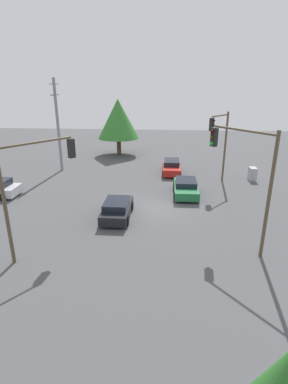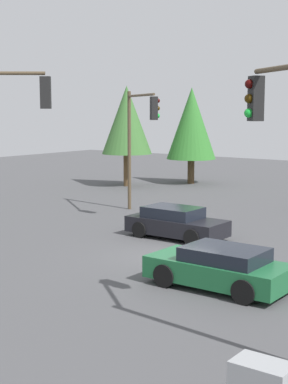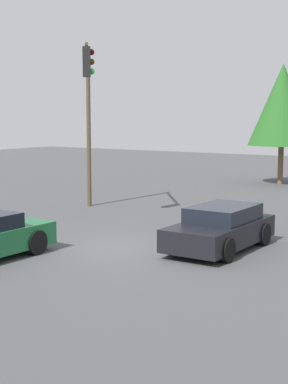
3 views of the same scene
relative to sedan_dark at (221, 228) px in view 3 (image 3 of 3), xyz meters
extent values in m
plane|color=#4C4C4F|center=(1.53, -2.42, -0.62)|extent=(80.00, 80.00, 0.00)
cube|color=black|center=(0.05, 0.00, -0.12)|extent=(4.08, 1.77, 0.64)
cube|color=black|center=(-0.16, 0.00, 0.43)|extent=(2.24, 1.56, 0.45)
cylinder|color=black|center=(1.31, 0.84, -0.29)|extent=(0.67, 0.22, 0.67)
cylinder|color=black|center=(1.31, -0.84, -0.29)|extent=(0.67, 0.22, 0.67)
cylinder|color=black|center=(-1.22, 0.84, -0.29)|extent=(0.67, 0.22, 0.67)
cylinder|color=black|center=(-1.22, -0.84, -0.29)|extent=(0.67, 0.22, 0.67)
cylinder|color=black|center=(3.49, -4.02, -0.27)|extent=(0.70, 0.22, 0.70)
cylinder|color=brown|center=(-4.28, -8.40, 2.70)|extent=(0.18, 0.18, 6.64)
cylinder|color=brown|center=(-2.75, -7.17, 5.77)|extent=(3.15, 2.54, 0.12)
cube|color=black|center=(-1.21, -5.95, 5.14)|extent=(0.44, 0.43, 1.05)
sphere|color=#360503|center=(-1.32, -5.82, 5.48)|extent=(0.22, 0.22, 0.22)
sphere|color=#392605|center=(-1.32, -5.82, 5.14)|extent=(0.22, 0.22, 0.22)
sphere|color=green|center=(-1.32, -5.82, 4.81)|extent=(0.22, 0.22, 0.22)
cylinder|color=brown|center=(-16.55, -4.48, 0.47)|extent=(0.30, 0.30, 2.20)
cone|color=#286623|center=(-16.55, -4.48, 3.84)|extent=(3.75, 3.75, 4.53)
camera|label=1|loc=(-18.54, -3.30, 8.02)|focal=28.00mm
camera|label=2|loc=(13.11, -19.64, 4.60)|focal=55.00mm
camera|label=3|loc=(15.26, 7.51, 3.30)|focal=55.00mm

